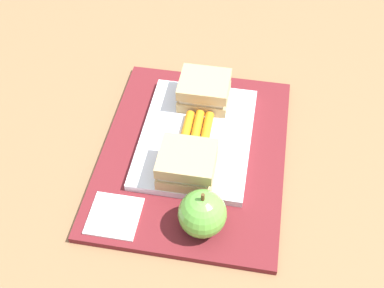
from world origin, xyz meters
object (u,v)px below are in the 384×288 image
carrot_sticks_bundle (196,131)px  sandwich_half_right (187,164)px  sandwich_half_left (204,90)px  food_tray (196,137)px  paper_napkin (114,216)px  apple (202,214)px

carrot_sticks_bundle → sandwich_half_right: bearing=-0.2°
sandwich_half_left → sandwich_half_right: bearing=0.0°
food_tray → sandwich_half_right: (0.08, 0.00, 0.03)m
food_tray → paper_napkin: size_ratio=3.29×
carrot_sticks_bundle → paper_napkin: 0.18m
sandwich_half_left → sandwich_half_right: same height
food_tray → apple: (0.16, 0.03, 0.03)m
food_tray → sandwich_half_right: 0.08m
food_tray → sandwich_half_left: bearing=180.0°
sandwich_half_left → paper_napkin: sandwich_half_left is taller
food_tray → sandwich_half_left: size_ratio=2.88×
food_tray → sandwich_half_left: (-0.08, 0.00, 0.03)m
carrot_sticks_bundle → paper_napkin: size_ratio=1.10×
food_tray → sandwich_half_left: 0.08m
food_tray → carrot_sticks_bundle: 0.01m
sandwich_half_right → carrot_sticks_bundle: sandwich_half_right is taller
sandwich_half_right → sandwich_half_left: bearing=180.0°
sandwich_half_left → carrot_sticks_bundle: bearing=0.2°
apple → paper_napkin: (0.00, -0.12, -0.03)m
food_tray → carrot_sticks_bundle: carrot_sticks_bundle is taller
food_tray → carrot_sticks_bundle: size_ratio=2.98×
apple → food_tray: bearing=-167.5°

